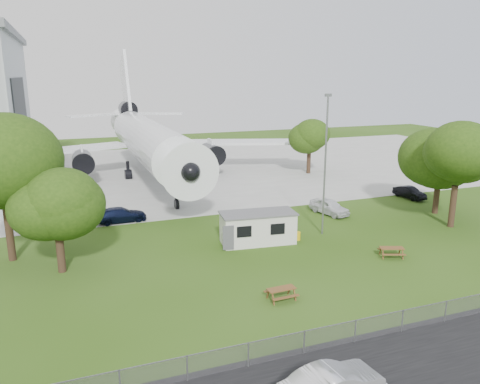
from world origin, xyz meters
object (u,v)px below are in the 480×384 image
object	(u,v)px
site_cabin	(258,228)
picnic_west	(281,299)
airliner	(146,138)
picnic_east	(391,257)

from	to	relation	value
site_cabin	picnic_west	xyz separation A→B (m)	(-2.57, -9.93, -1.31)
airliner	picnic_east	distance (m)	38.68
site_cabin	picnic_east	bearing A→B (deg)	-37.91
picnic_west	picnic_east	distance (m)	11.48
site_cabin	picnic_west	distance (m)	10.34
picnic_east	picnic_west	bearing A→B (deg)	-141.82
airliner	site_cabin	distance (m)	30.24
picnic_west	picnic_east	size ratio (longest dim) A/B	1.00
picnic_west	site_cabin	bearing A→B (deg)	73.24
airliner	picnic_east	size ratio (longest dim) A/B	26.52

